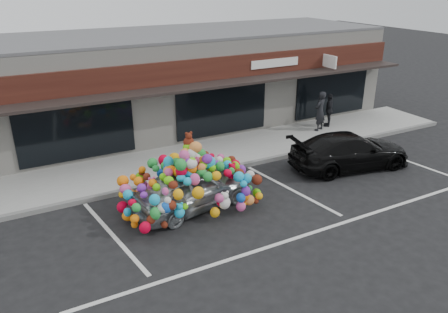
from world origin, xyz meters
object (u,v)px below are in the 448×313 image
black_sedan (350,151)px  pedestrian_a (320,111)px  pedestrian_c (329,110)px  toy_car (191,184)px

black_sedan → pedestrian_a: pedestrian_a is taller
pedestrian_a → pedestrian_c: 0.81m
black_sedan → pedestrian_c: pedestrian_c is taller
pedestrian_a → pedestrian_c: pedestrian_a is taller
black_sedan → pedestrian_c: (2.25, 3.81, 0.26)m
toy_car → black_sedan: bearing=-99.8°
black_sedan → pedestrian_a: size_ratio=2.55×
black_sedan → pedestrian_a: bearing=-13.1°
black_sedan → toy_car: bearing=100.5°
black_sedan → pedestrian_a: 3.86m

